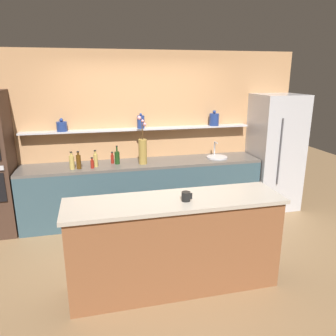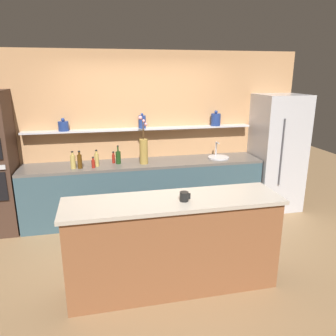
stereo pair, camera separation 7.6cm
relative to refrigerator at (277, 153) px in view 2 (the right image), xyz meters
name	(u,v)px [view 2 (the right image)]	position (x,y,z in m)	size (l,w,h in m)	color
ground_plane	(162,256)	(-2.22, -1.20, -0.96)	(12.00, 12.00, 0.00)	olive
back_wall_unit	(142,134)	(-2.22, 0.40, 0.34)	(5.20, 0.28, 2.60)	tan
back_counter_unit	(145,190)	(-2.25, 0.04, -0.50)	(3.70, 0.62, 0.92)	#334C56
island_counter	(173,244)	(-2.22, -1.82, -0.45)	(2.25, 0.61, 1.02)	brown
refrigerator	(277,153)	(0.00, 0.00, 0.00)	(0.75, 0.73, 1.93)	#B7B7BC
flower_vase	(144,150)	(-2.27, -0.04, 0.18)	(0.13, 0.14, 0.73)	olive
sink_fixture	(218,157)	(-1.02, 0.05, -0.02)	(0.34, 0.34, 0.25)	#B7B7BC
bottle_spirit_0	(80,161)	(-3.21, -0.10, 0.06)	(0.07, 0.07, 0.26)	#4C2D0C
bottle_sauce_1	(113,158)	(-2.72, 0.10, 0.03)	(0.05, 0.05, 0.18)	maroon
bottle_sauce_2	(93,163)	(-3.02, -0.11, 0.02)	(0.05, 0.05, 0.16)	maroon
bottle_wine_3	(118,157)	(-2.65, 0.05, 0.06)	(0.08, 0.08, 0.28)	#193814
bottle_spirit_4	(73,162)	(-3.31, -0.09, 0.06)	(0.07, 0.07, 0.26)	tan
bottle_spirit_5	(97,160)	(-2.97, -0.04, 0.06)	(0.06, 0.06, 0.25)	tan
coffee_mug	(184,197)	(-2.13, -1.89, 0.10)	(0.11, 0.09, 0.09)	black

